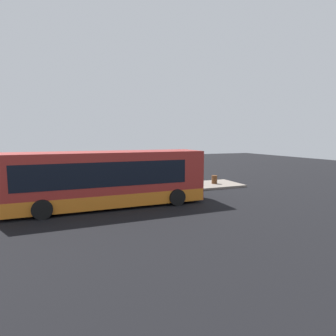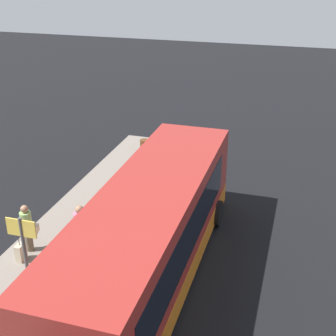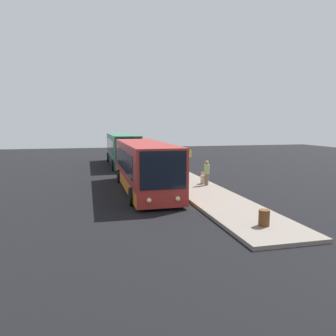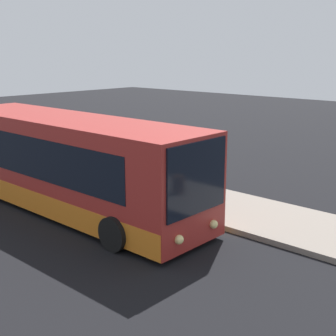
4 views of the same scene
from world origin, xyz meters
TOP-DOWN VIEW (x-y plane):
  - ground at (0.00, 0.00)m, footprint 80.00×80.00m
  - platform at (0.00, 3.15)m, footprint 20.00×3.11m
  - bus_lead at (-0.88, -0.18)m, footprint 10.76×2.86m
  - bus_second at (-14.21, -0.18)m, footprint 10.95×2.74m
  - passenger_boarding at (-0.78, 3.96)m, footprint 0.46×0.60m
  - passenger_waiting at (-0.48, 2.22)m, footprint 0.59×0.59m
  - suitcase at (-1.35, 3.93)m, footprint 0.36×0.22m
  - sign_post at (-2.41, 2.98)m, footprint 0.10×0.90m
  - trash_bin at (8.03, 3.12)m, footprint 0.44×0.44m

SIDE VIEW (x-z plane):
  - ground at x=0.00m, z-range 0.00..0.00m
  - platform at x=0.00m, z-range 0.00..0.16m
  - suitcase at x=-1.35m, z-range 0.04..0.86m
  - trash_bin at x=8.03m, z-range 0.16..0.81m
  - passenger_boarding at x=-0.78m, z-range 0.23..1.88m
  - passenger_waiting at x=-0.48m, z-range 0.23..1.99m
  - bus_lead at x=-0.88m, z-range -0.01..3.04m
  - bus_second at x=-14.21m, z-range -0.01..3.14m
  - sign_post at x=-2.41m, z-range 0.54..2.84m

